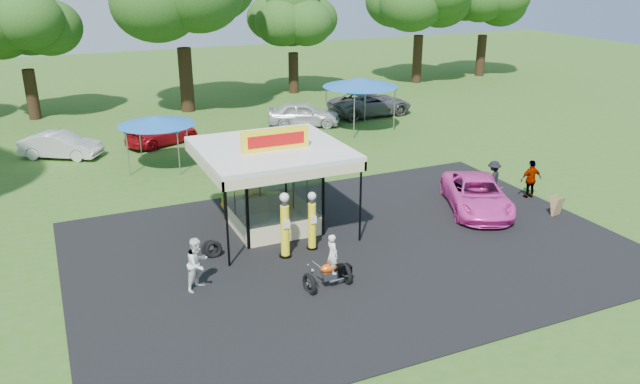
# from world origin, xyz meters

# --- Properties ---
(ground) EXTENTS (120.00, 120.00, 0.00)m
(ground) POSITION_xyz_m (0.00, 0.00, 0.00)
(ground) COLOR #345B1C
(ground) RESTS_ON ground
(asphalt_apron) EXTENTS (20.00, 14.00, 0.04)m
(asphalt_apron) POSITION_xyz_m (0.00, 2.00, 0.02)
(asphalt_apron) COLOR black
(asphalt_apron) RESTS_ON ground
(gas_station_kiosk) EXTENTS (5.40, 5.40, 4.18)m
(gas_station_kiosk) POSITION_xyz_m (-2.00, 4.99, 1.78)
(gas_station_kiosk) COLOR white
(gas_station_kiosk) RESTS_ON ground
(gas_pump_left) EXTENTS (0.46, 0.46, 2.46)m
(gas_pump_left) POSITION_xyz_m (-2.49, 2.35, 1.18)
(gas_pump_left) COLOR black
(gas_pump_left) RESTS_ON ground
(gas_pump_right) EXTENTS (0.42, 0.42, 2.25)m
(gas_pump_right) POSITION_xyz_m (-1.36, 2.57, 1.08)
(gas_pump_right) COLOR black
(gas_pump_right) RESTS_ON ground
(motorcycle) EXTENTS (1.66, 0.91, 1.92)m
(motorcycle) POSITION_xyz_m (-1.94, -0.28, 0.75)
(motorcycle) COLOR black
(motorcycle) RESTS_ON ground
(spare_tires) EXTENTS (0.76, 0.46, 0.66)m
(spare_tires) POSITION_xyz_m (-4.91, 3.43, 0.32)
(spare_tires) COLOR black
(spare_tires) RESTS_ON ground
(a_frame_sign) EXTENTS (0.51, 0.50, 0.86)m
(a_frame_sign) POSITION_xyz_m (9.17, 1.32, 0.43)
(a_frame_sign) COLOR #593819
(a_frame_sign) RESTS_ON ground
(kiosk_car) EXTENTS (2.82, 1.13, 0.96)m
(kiosk_car) POSITION_xyz_m (-2.00, 7.20, 0.48)
(kiosk_car) COLOR yellow
(kiosk_car) RESTS_ON ground
(pink_sedan) EXTENTS (4.19, 5.54, 1.40)m
(pink_sedan) POSITION_xyz_m (6.55, 3.23, 0.70)
(pink_sedan) COLOR #FB44BD
(pink_sedan) RESTS_ON ground
(spectator_west) EXTENTS (1.10, 1.07, 1.79)m
(spectator_west) POSITION_xyz_m (-5.88, 1.36, 0.90)
(spectator_west) COLOR white
(spectator_west) RESTS_ON ground
(spectator_east_a) EXTENTS (1.22, 1.10, 1.64)m
(spectator_east_a) POSITION_xyz_m (8.27, 4.32, 0.82)
(spectator_east_a) COLOR black
(spectator_east_a) RESTS_ON ground
(spectator_east_b) EXTENTS (1.08, 0.54, 1.77)m
(spectator_east_b) POSITION_xyz_m (9.61, 3.41, 0.88)
(spectator_east_b) COLOR gray
(spectator_east_b) RESTS_ON ground
(bg_car_a) EXTENTS (4.38, 3.45, 1.39)m
(bg_car_a) POSITION_xyz_m (-9.13, 18.52, 0.70)
(bg_car_a) COLOR silver
(bg_car_a) RESTS_ON ground
(bg_car_b) EXTENTS (4.75, 3.43, 1.28)m
(bg_car_b) POSITION_xyz_m (-3.65, 18.94, 0.64)
(bg_car_b) COLOR #A90D15
(bg_car_b) RESTS_ON ground
(bg_car_c) EXTENTS (4.93, 3.61, 1.56)m
(bg_car_c) POSITION_xyz_m (5.45, 19.50, 0.78)
(bg_car_c) COLOR silver
(bg_car_c) RESTS_ON ground
(bg_car_d) EXTENTS (5.87, 2.90, 1.60)m
(bg_car_d) POSITION_xyz_m (10.75, 20.34, 0.80)
(bg_car_d) COLOR #565658
(bg_car_d) RESTS_ON ground
(tent_west) EXTENTS (3.86, 3.86, 2.70)m
(tent_west) POSITION_xyz_m (-4.60, 14.69, 2.44)
(tent_west) COLOR gray
(tent_west) RESTS_ON ground
(tent_east) EXTENTS (4.66, 4.66, 3.26)m
(tent_east) POSITION_xyz_m (8.30, 17.26, 2.95)
(tent_east) COLOR gray
(tent_east) RESTS_ON ground
(oak_far_b) EXTENTS (7.69, 7.69, 9.17)m
(oak_far_b) POSITION_xyz_m (-10.27, 28.66, 5.85)
(oak_far_b) COLOR black
(oak_far_b) RESTS_ON ground
(oak_far_d) EXTENTS (7.40, 7.40, 8.81)m
(oak_far_d) POSITION_xyz_m (8.86, 29.73, 5.62)
(oak_far_d) COLOR black
(oak_far_d) RESTS_ON ground
(oak_far_f) EXTENTS (8.26, 8.26, 9.95)m
(oak_far_f) POSITION_xyz_m (27.42, 29.99, 6.39)
(oak_far_f) COLOR black
(oak_far_f) RESTS_ON ground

